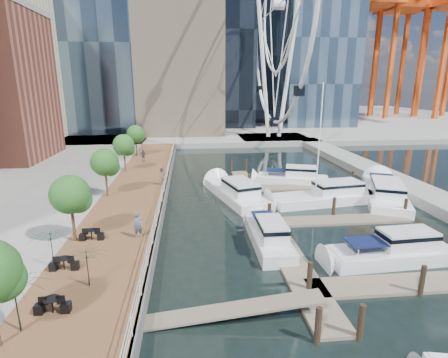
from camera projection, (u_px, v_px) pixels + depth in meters
The scene contains 18 objects.
ground at pixel (250, 275), 21.32m from camera, with size 520.00×520.00×0.00m, color black.
boardwalk at pixel (135, 197), 34.74m from camera, with size 6.00×60.00×1.00m, color brown.
seawall at pixel (166, 196), 35.03m from camera, with size 0.25×60.00×1.00m, color #595954.
land_far at pixel (199, 118), 119.23m from camera, with size 200.00×114.00×1.00m, color gray.
breakwater at pixel (384, 177), 42.36m from camera, with size 4.00×60.00×1.00m, color gray.
pier at pixel (274, 139), 72.53m from camera, with size 14.00×12.00×1.00m, color gray.
railing at pixel (164, 186), 34.76m from camera, with size 0.10×60.00×1.05m, color white, non-canonical shape.
floating_docks at pixel (318, 208), 31.56m from camera, with size 16.00×34.00×2.60m.
ferris_wheel at pixel (278, 5), 65.97m from camera, with size 5.80×45.60×47.80m.
port_cranes at pixel (404, 58), 114.67m from camera, with size 40.00×52.00×38.00m.
street_trees at pixel (105, 162), 32.57m from camera, with size 2.60×42.60×4.60m.
cafe_tables at pixel (59, 283), 18.04m from camera, with size 2.50×13.70×0.74m.
yacht_foreground at pixel (390, 262), 23.00m from camera, with size 2.45×9.13×2.15m, color silver, non-canonical shape.
pedestrian_near at pixel (138, 225), 24.07m from camera, with size 0.66×0.43×1.82m, color #4A5063.
pedestrian_mid at pixel (162, 176), 36.99m from camera, with size 0.91×0.71×1.88m, color #816F59.
pedestrian_far at pixel (144, 156), 48.35m from camera, with size 1.00×0.41×1.70m, color #32373E.
moored_yachts at pixel (323, 206), 33.51m from camera, with size 22.56×34.73×11.50m.
cafe_seating at pixel (47, 276), 17.13m from camera, with size 5.58×8.83×2.55m.
Camera 1 is at (-3.50, -18.82, 11.21)m, focal length 28.00 mm.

